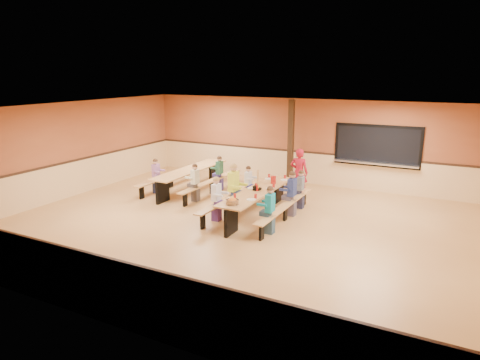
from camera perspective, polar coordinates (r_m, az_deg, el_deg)
The scene contains 23 objects.
ground at distance 11.32m, azimuth -0.40°, elevation -5.94°, with size 12.00×12.00×0.00m, color #A5713E.
room_envelope at distance 11.10m, azimuth -0.41°, elevation -2.60°, with size 12.04×10.04×3.02m.
kitchen_pass_through at distance 14.76m, azimuth 17.81°, elevation 4.14°, with size 2.78×0.28×1.38m.
structural_post at distance 14.93m, azimuth 6.78°, elevation 4.88°, with size 0.18×0.18×3.00m, color black.
cafeteria_table_main at distance 11.83m, azimuth 2.38°, elevation -2.38°, with size 1.91×3.70×0.74m.
cafeteria_table_second at distance 14.47m, azimuth -6.61°, elevation 0.64°, with size 1.91×3.70×0.74m.
seated_child_white_left at distance 11.45m, azimuth -3.17°, elevation -2.58°, with size 0.36×0.30×1.19m, color white, non-canonical shape.
seated_adult_yellow at distance 12.25m, azimuth -0.87°, elevation -1.02°, with size 0.44×0.36×1.36m, color #E4F23A, non-canonical shape.
seated_child_grey_left at distance 13.11m, azimuth 1.11°, elevation -0.57°, with size 0.32×0.26×1.11m, color silver, non-canonical shape.
seated_child_teal_right at distance 10.56m, azimuth 4.01°, elevation -4.06°, with size 0.36×0.30×1.20m, color #127989, non-canonical shape.
seated_child_navy_right at distance 11.91m, azimuth 6.92°, elevation -1.85°, with size 0.39×0.32×1.25m, color navy, non-canonical shape.
seated_child_char_right at distance 12.59m, azimuth 8.08°, elevation -1.30°, with size 0.33×0.27×1.13m, color #565A62, non-canonical shape.
seated_child_purple_sec at distance 14.32m, azimuth -11.12°, elevation 0.49°, with size 0.33×0.27×1.14m, color #976193, non-canonical shape.
seated_child_green_sec at distance 14.47m, azimuth -2.75°, elevation 0.92°, with size 0.34×0.28×1.15m, color #2B6547, non-canonical shape.
seated_child_tan_sec at distance 13.23m, azimuth -5.98°, elevation -0.38°, with size 0.35×0.29×1.17m, color beige, non-canonical shape.
standing_woman at distance 13.75m, azimuth 7.87°, elevation 0.99°, with size 0.57×0.38×1.57m, color #A51223.
punch_pitcher at distance 12.48m, azimuth 4.47°, elevation 0.02°, with size 0.16×0.16×0.22m, color #AD1D17.
chip_bowl at distance 10.51m, azimuth -1.03°, elevation -2.87°, with size 0.32×0.32×0.15m, color orange, non-canonical shape.
napkin_dispenser at distance 11.74m, azimuth 2.06°, elevation -1.08°, with size 0.10×0.14×0.13m, color black.
condiment_mustard at distance 11.78m, azimuth 2.40°, elevation -0.94°, with size 0.06×0.06×0.17m, color yellow.
condiment_ketchup at distance 11.67m, azimuth 2.31°, elevation -1.07°, with size 0.06×0.06×0.17m, color #B2140F.
table_paddle at distance 11.77m, azimuth 2.39°, elevation -0.69°, with size 0.16×0.16×0.56m.
place_settings at distance 11.75m, azimuth 2.39°, elevation -1.12°, with size 0.65×3.30×0.11m, color beige, non-canonical shape.
Camera 1 is at (4.93, -9.41, 3.91)m, focal length 32.00 mm.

